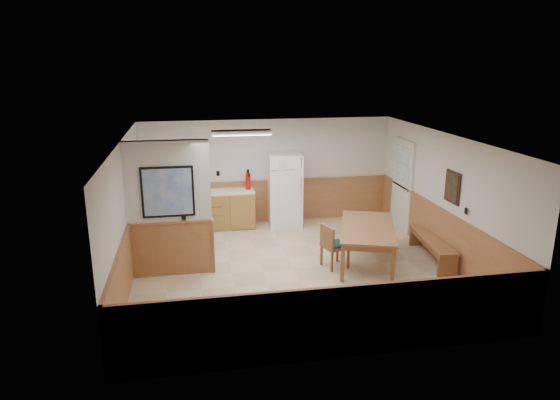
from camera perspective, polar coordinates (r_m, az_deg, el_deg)
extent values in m
plane|color=beige|center=(9.60, 1.52, -7.87)|extent=(6.00, 6.00, 0.00)
cube|color=white|center=(8.90, 1.64, 7.04)|extent=(6.00, 6.00, 0.02)
cube|color=silver|center=(12.03, -1.38, 3.30)|extent=(6.00, 0.02, 2.50)
cube|color=silver|center=(10.20, 18.30, 0.20)|extent=(0.02, 6.00, 2.50)
cube|color=silver|center=(9.06, -17.33, -1.64)|extent=(0.02, 6.00, 2.50)
cube|color=#A76E42|center=(12.19, -1.34, -0.16)|extent=(6.00, 0.04, 1.00)
cube|color=#A76E42|center=(10.41, 17.85, -3.78)|extent=(0.04, 6.00, 1.00)
cube|color=#A76E42|center=(9.30, -16.83, -6.05)|extent=(0.04, 6.00, 1.00)
cube|color=silver|center=(9.06, -12.74, 1.97)|extent=(1.50, 0.15, 1.50)
cube|color=#A76E42|center=(9.43, -12.28, -5.42)|extent=(1.50, 0.17, 1.00)
cube|color=black|center=(9.00, -12.70, 0.90)|extent=(0.92, 0.03, 0.92)
cube|color=silver|center=(8.99, -12.71, 0.88)|extent=(0.84, 0.01, 0.84)
cube|color=olive|center=(11.81, -6.38, -1.15)|extent=(1.40, 0.60, 0.86)
cube|color=olive|center=(11.81, -13.51, -1.50)|extent=(0.06, 0.60, 0.86)
cube|color=olive|center=(11.79, -9.92, -1.32)|extent=(0.06, 0.60, 0.86)
cube|color=#F5EDCE|center=(11.67, -8.41, 0.87)|extent=(2.20, 0.60, 0.04)
cube|color=#F5EDCE|center=(11.94, -8.48, 1.56)|extent=(2.20, 0.02, 0.10)
cube|color=silver|center=(11.89, 13.78, 1.58)|extent=(0.05, 1.02, 2.15)
cube|color=silver|center=(11.89, 13.74, 1.58)|extent=(0.04, 0.90, 2.05)
cube|color=silver|center=(11.76, 13.79, 4.05)|extent=(0.02, 0.76, 0.80)
cube|color=silver|center=(11.81, -11.51, 4.24)|extent=(0.80, 0.03, 1.00)
cube|color=silver|center=(11.79, -11.51, 4.22)|extent=(0.70, 0.01, 0.90)
cube|color=black|center=(9.86, 19.11, 1.41)|extent=(0.03, 0.50, 0.60)
cube|color=black|center=(9.85, 19.01, 1.40)|extent=(0.01, 0.42, 0.52)
cube|color=silver|center=(10.05, -4.43, 7.73)|extent=(1.20, 0.30, 0.08)
cube|color=white|center=(10.06, -4.42, 7.47)|extent=(1.15, 0.25, 0.01)
cube|color=white|center=(11.82, 0.57, 1.19)|extent=(0.81, 0.75, 1.74)
cube|color=silver|center=(11.38, 2.45, 4.29)|extent=(0.03, 0.02, 0.23)
cube|color=silver|center=(11.50, 2.42, 1.65)|extent=(0.03, 0.02, 0.41)
cube|color=#9E6C3A|center=(9.76, 10.00, -3.14)|extent=(1.60, 2.22, 0.05)
cube|color=#9E6C3A|center=(9.79, 9.97, -3.56)|extent=(1.47, 2.09, 0.10)
cube|color=#9E6C3A|center=(9.01, 7.17, -7.21)|extent=(0.09, 0.09, 0.70)
cube|color=#9E6C3A|center=(10.77, 7.47, -3.33)|extent=(0.09, 0.09, 0.70)
cube|color=#9E6C3A|center=(9.04, 12.79, -7.42)|extent=(0.09, 0.09, 0.70)
cube|color=#9E6C3A|center=(10.79, 12.15, -3.51)|extent=(0.09, 0.09, 0.70)
cube|color=#9E6C3A|center=(10.31, 17.04, -4.35)|extent=(0.56, 1.74, 0.05)
cube|color=#9E6C3A|center=(9.74, 19.09, -7.16)|extent=(0.36, 0.10, 0.40)
cube|color=#9E6C3A|center=(11.06, 15.06, -4.05)|extent=(0.36, 0.10, 0.40)
cube|color=#9E6C3A|center=(9.60, 6.32, -5.25)|extent=(0.54, 0.54, 0.06)
cube|color=#0F4B38|center=(9.59, 6.32, -5.00)|extent=(0.49, 0.49, 0.03)
cube|color=#9E6C3A|center=(9.43, 5.42, -4.14)|extent=(0.18, 0.42, 0.40)
cube|color=#0F4B38|center=(9.33, 4.47, -4.33)|extent=(0.13, 0.36, 0.34)
cube|color=#9E6C3A|center=(9.45, 5.97, -7.07)|extent=(0.05, 0.05, 0.39)
cube|color=#9E6C3A|center=(9.74, 4.76, -6.33)|extent=(0.05, 0.05, 0.39)
cube|color=#9E6C3A|center=(9.65, 7.80, -6.64)|extent=(0.05, 0.05, 0.39)
cube|color=#9E6C3A|center=(9.93, 6.57, -5.94)|extent=(0.05, 0.05, 0.39)
cylinder|color=red|center=(11.71, -3.66, 2.15)|extent=(0.14, 0.14, 0.39)
cylinder|color=black|center=(11.66, -3.68, 3.29)|extent=(0.07, 0.07, 0.09)
cylinder|color=#1A9335|center=(11.60, -11.85, 1.34)|extent=(0.10, 0.10, 0.25)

